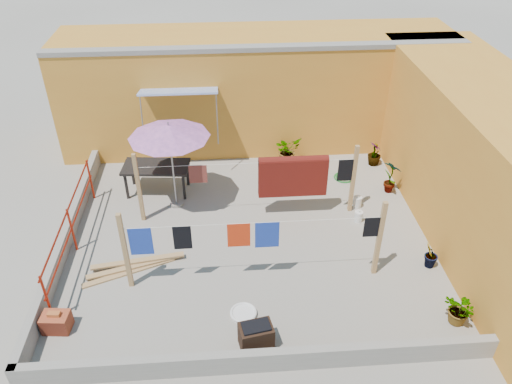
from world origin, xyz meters
TOP-DOWN VIEW (x-y plane):
  - ground at (0.00, 0.00)m, footprint 80.00×80.00m
  - wall_back at (0.50, 4.69)m, footprint 11.00×3.27m
  - wall_right at (5.20, 0.00)m, footprint 2.40×9.00m
  - parapet_front at (0.00, -3.58)m, footprint 8.30×0.16m
  - parapet_left at (-4.08, 0.00)m, footprint 0.16×7.30m
  - red_railing at (-3.85, -0.20)m, footprint 0.05×4.20m
  - clothesline_rig at (0.82, 0.53)m, footprint 5.09×2.35m
  - patio_umbrella at (-1.74, 1.35)m, footprint 2.42×2.42m
  - outdoor_table at (-2.24, 1.98)m, footprint 1.72×0.98m
  - brick_stack at (-3.70, -2.44)m, footprint 0.52×0.40m
  - lumber_pile at (-2.51, -0.92)m, footprint 2.06×0.89m
  - brazier at (-0.09, -3.09)m, footprint 0.65×0.49m
  - white_basin at (-0.28, -2.36)m, footprint 0.52×0.52m
  - water_jug_a at (2.60, 0.35)m, footprint 0.20×0.20m
  - water_jug_b at (2.72, 0.92)m, footprint 0.21×0.21m
  - green_hose at (2.69, 2.25)m, footprint 0.55×0.55m
  - plant_back_a at (1.26, 3.20)m, footprint 0.92×0.89m
  - plant_back_b at (3.67, 2.90)m, footprint 0.47×0.47m
  - plant_right_a at (3.70, 1.52)m, footprint 0.55×0.59m
  - plant_right_b at (3.70, -1.32)m, footprint 0.45×0.44m
  - plant_right_c at (3.70, -2.84)m, footprint 0.71×0.75m

SIDE VIEW (x-z plane):
  - ground at x=0.00m, z-range 0.00..0.00m
  - green_hose at x=2.69m, z-range 0.00..0.08m
  - white_basin at x=-0.28m, z-range 0.00..0.09m
  - lumber_pile at x=-2.51m, z-range 0.00..0.13m
  - water_jug_a at x=2.60m, z-range -0.02..0.29m
  - water_jug_b at x=2.72m, z-range -0.02..0.31m
  - brick_stack at x=-3.70m, z-range -0.03..0.40m
  - parapet_front at x=0.00m, z-range 0.00..0.44m
  - parapet_left at x=-4.08m, z-range 0.00..0.44m
  - brazier at x=-0.09m, z-range -0.01..0.52m
  - plant_right_b at x=3.70m, z-range 0.00..0.64m
  - plant_right_c at x=3.70m, z-range 0.00..0.65m
  - plant_back_b at x=3.67m, z-range 0.00..0.68m
  - plant_back_a at x=1.26m, z-range 0.00..0.78m
  - plant_right_a at x=3.70m, z-range 0.00..0.93m
  - outdoor_table at x=-2.24m, z-range 0.31..1.08m
  - red_railing at x=-3.85m, z-range 0.17..1.27m
  - clothesline_rig at x=0.82m, z-range 0.12..1.92m
  - wall_right at x=5.20m, z-range 0.00..3.20m
  - wall_back at x=0.50m, z-range 0.00..3.21m
  - patio_umbrella at x=-1.74m, z-range 0.90..3.17m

